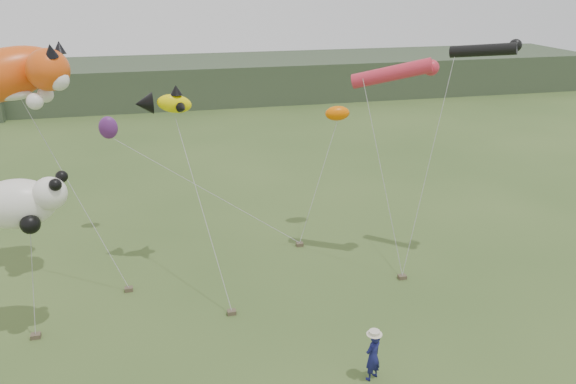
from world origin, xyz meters
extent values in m
plane|color=#385123|center=(0.00, 0.00, 0.00)|extent=(120.00, 120.00, 0.00)
cube|color=#2D3D28|center=(0.00, 45.00, 2.00)|extent=(90.00, 12.00, 4.00)
imported|color=#161853|center=(2.28, -1.94, 0.88)|extent=(0.77, 0.68, 1.77)
cube|color=brown|center=(-5.70, 5.61, 0.09)|extent=(0.34, 0.27, 0.17)
cube|color=brown|center=(-1.71, 2.88, 0.09)|extent=(0.34, 0.27, 0.17)
cube|color=brown|center=(5.98, 3.91, 0.09)|extent=(0.34, 0.27, 0.17)
cube|color=brown|center=(-8.95, 2.99, 0.09)|extent=(0.34, 0.27, 0.17)
cube|color=brown|center=(2.38, 8.04, 0.09)|extent=(0.34, 0.27, 0.17)
ellipsoid|color=#E34E11|center=(-9.67, 8.20, 8.82)|extent=(5.08, 3.62, 2.83)
sphere|color=#E34E11|center=(-7.86, 7.29, 9.09)|extent=(1.63, 1.63, 1.63)
cone|color=black|center=(-7.59, 6.84, 9.87)|extent=(0.51, 0.62, 0.61)
cone|color=black|center=(-7.40, 7.75, 9.87)|extent=(0.51, 0.59, 0.58)
sphere|color=silver|center=(-7.49, 7.02, 8.73)|extent=(0.82, 0.82, 0.82)
ellipsoid|color=silver|center=(-9.49, 7.93, 8.10)|extent=(1.60, 0.80, 0.50)
sphere|color=silver|center=(-8.40, 6.75, 8.01)|extent=(0.64, 0.64, 0.64)
sphere|color=silver|center=(-8.22, 8.02, 8.01)|extent=(0.64, 0.64, 0.64)
ellipsoid|color=#EFDC02|center=(-3.18, 7.63, 7.47)|extent=(1.61, 0.74, 1.02)
cone|color=black|center=(-4.42, 7.93, 7.47)|extent=(0.79, 0.98, 0.93)
cone|color=black|center=(-3.08, 7.63, 8.04)|extent=(0.52, 0.52, 0.41)
cone|color=black|center=(-2.87, 7.11, 7.37)|extent=(0.55, 0.58, 0.41)
cone|color=black|center=(-2.87, 8.14, 7.37)|extent=(0.55, 0.58, 0.41)
cylinder|color=black|center=(9.62, 5.56, 9.53)|extent=(2.37, 2.19, 0.80)
sphere|color=black|center=(10.83, 5.12, 9.75)|extent=(0.54, 0.54, 0.54)
cylinder|color=red|center=(5.89, 6.29, 8.59)|extent=(3.27, 2.31, 1.48)
sphere|color=red|center=(7.41, 5.75, 8.86)|extent=(0.68, 0.68, 0.68)
ellipsoid|color=white|center=(-8.90, 3.63, 5.09)|extent=(2.62, 1.75, 1.75)
sphere|color=white|center=(-7.73, 3.34, 5.48)|extent=(1.16, 1.16, 1.16)
sphere|color=black|center=(-7.44, 2.96, 5.91)|extent=(0.43, 0.43, 0.43)
sphere|color=black|center=(-7.35, 3.78, 5.91)|extent=(0.43, 0.43, 0.43)
sphere|color=black|center=(-8.41, 2.86, 4.61)|extent=(0.68, 0.68, 0.68)
ellipsoid|color=#F76700|center=(4.74, 9.91, 6.11)|extent=(1.24, 0.72, 0.72)
ellipsoid|color=#582169|center=(-6.30, 11.88, 5.55)|extent=(0.91, 0.61, 1.12)
camera|label=1|loc=(-3.89, -16.00, 12.49)|focal=35.00mm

